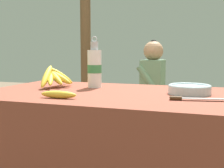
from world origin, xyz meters
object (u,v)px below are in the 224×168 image
serving_bowl (189,89)px  loose_banana_front (59,95)px  wooden_bench (171,117)px  support_post_near (86,39)px  seated_vendor (149,88)px  knife (189,98)px  water_bottle (95,68)px  banana_bunch_ripe (56,77)px

serving_bowl → loose_banana_front: size_ratio=1.20×
wooden_bench → support_post_near: 1.43m
support_post_near → loose_banana_front: bearing=-69.4°
wooden_bench → seated_vendor: size_ratio=1.51×
loose_banana_front → knife: loose_banana_front is taller
knife → support_post_near: (-1.36, 1.88, 0.37)m
serving_bowl → loose_banana_front: 0.69m
loose_banana_front → knife: (0.60, 0.14, -0.01)m
serving_bowl → knife: bearing=-86.9°
wooden_bench → support_post_near: size_ratio=0.73×
loose_banana_front → seated_vendor: (0.13, 1.55, -0.15)m
water_bottle → seated_vendor: 1.14m
serving_bowl → banana_bunch_ripe: bearing=178.5°
banana_bunch_ripe → water_bottle: (0.24, 0.07, 0.06)m
knife → serving_bowl: bearing=81.6°
seated_vendor → serving_bowl: bearing=110.4°
knife → support_post_near: bearing=114.4°
water_bottle → knife: bearing=-27.1°
wooden_bench → loose_banana_front: bearing=-102.6°
loose_banana_front → knife: size_ratio=0.76×
knife → seated_vendor: size_ratio=0.22×
banana_bunch_ripe → serving_bowl: (0.82, -0.02, -0.04)m
wooden_bench → support_post_near: (-1.11, 0.43, 0.80)m
serving_bowl → knife: size_ratio=0.91×
serving_bowl → knife: (0.01, -0.21, -0.02)m
wooden_bench → knife: bearing=-80.2°
water_bottle → support_post_near: (-0.76, 1.57, 0.26)m
water_bottle → support_post_near: bearing=115.9°
serving_bowl → support_post_near: (-1.35, 1.66, 0.35)m
banana_bunch_ripe → seated_vendor: size_ratio=0.32×
seated_vendor → support_post_near: bearing=-28.2°
wooden_bench → banana_bunch_ripe: bearing=-115.8°
water_bottle → wooden_bench: water_bottle is taller
knife → seated_vendor: bearing=97.0°
loose_banana_front → seated_vendor: seated_vendor is taller
water_bottle → wooden_bench: size_ratio=0.19×
banana_bunch_ripe → knife: bearing=-15.7°
banana_bunch_ripe → loose_banana_front: bearing=-58.2°
serving_bowl → loose_banana_front: serving_bowl is taller
support_post_near → wooden_bench: bearing=-21.2°
knife → support_post_near: size_ratio=0.11×
water_bottle → wooden_bench: (0.35, 1.14, -0.54)m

